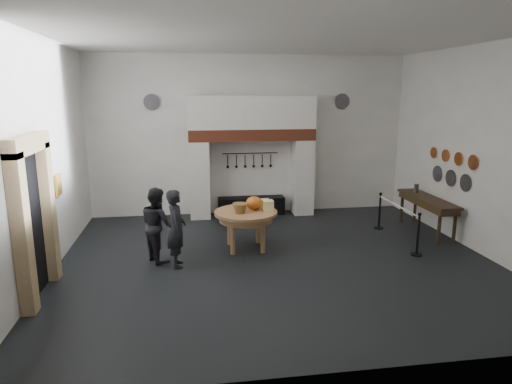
{
  "coord_description": "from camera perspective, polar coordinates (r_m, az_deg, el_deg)",
  "views": [
    {
      "loc": [
        -1.81,
        -8.94,
        3.5
      ],
      "look_at": [
        -0.34,
        0.61,
        1.35
      ],
      "focal_mm": 32.0,
      "sensor_mm": 36.0,
      "label": 1
    }
  ],
  "objects": [
    {
      "name": "barrier_post_near",
      "position": [
        10.48,
        19.59,
        -5.13
      ],
      "size": [
        0.05,
        0.05,
        0.9
      ],
      "primitive_type": "cylinder",
      "color": "black",
      "rests_on": "floor"
    },
    {
      "name": "pewter_jug",
      "position": [
        12.62,
        19.4,
        0.44
      ],
      "size": [
        0.12,
        0.12,
        0.22
      ],
      "primitive_type": "cylinder",
      "color": "#49494E",
      "rests_on": "side_table"
    },
    {
      "name": "barrier_rope",
      "position": [
        11.23,
        17.36,
        -1.69
      ],
      "size": [
        0.04,
        2.0,
        0.04
      ],
      "primitive_type": "cylinder",
      "rotation": [
        1.57,
        0.0,
        0.0
      ],
      "color": "white",
      "rests_on": "barrier_post_near"
    },
    {
      "name": "copper_pan_b",
      "position": [
        11.64,
        23.99,
        3.81
      ],
      "size": [
        0.03,
        0.32,
        0.32
      ],
      "primitive_type": "cylinder",
      "rotation": [
        0.0,
        1.57,
        0.0
      ],
      "color": "#C6662D",
      "rests_on": "wall_right"
    },
    {
      "name": "floor",
      "position": [
        9.77,
        2.55,
        -8.46
      ],
      "size": [
        9.0,
        8.0,
        0.02
      ],
      "primitive_type": "cube",
      "color": "black",
      "rests_on": "ground"
    },
    {
      "name": "wall_back",
      "position": [
        13.13,
        -0.78,
        7.08
      ],
      "size": [
        9.0,
        0.02,
        4.5
      ],
      "primitive_type": "cube",
      "color": "white",
      "rests_on": "floor"
    },
    {
      "name": "copper_pan_a",
      "position": [
        11.19,
        25.49,
        3.36
      ],
      "size": [
        0.03,
        0.34,
        0.34
      ],
      "primitive_type": "cylinder",
      "rotation": [
        0.0,
        1.57,
        0.0
      ],
      "color": "#C6662D",
      "rests_on": "wall_right"
    },
    {
      "name": "wall_plaque",
      "position": [
        10.27,
        -23.47,
        0.83
      ],
      "size": [
        0.05,
        0.34,
        0.44
      ],
      "primitive_type": "cube",
      "color": "gold",
      "rests_on": "wall_left"
    },
    {
      "name": "cheese_block_big",
      "position": [
        10.18,
        1.54,
        -1.71
      ],
      "size": [
        0.22,
        0.22,
        0.24
      ],
      "primitive_type": "cube",
      "color": "#FCEF96",
      "rests_on": "work_table"
    },
    {
      "name": "wall_left",
      "position": [
        9.42,
        -25.31,
        3.71
      ],
      "size": [
        0.02,
        8.0,
        4.5
      ],
      "primitive_type": "cube",
      "color": "white",
      "rests_on": "floor"
    },
    {
      "name": "barrier_post_far",
      "position": [
        12.2,
        15.2,
        -2.38
      ],
      "size": [
        0.05,
        0.05,
        0.9
      ],
      "primitive_type": "cylinder",
      "color": "black",
      "rests_on": "floor"
    },
    {
      "name": "utensil_rail",
      "position": [
        13.1,
        -0.73,
        4.87
      ],
      "size": [
        1.6,
        0.02,
        0.02
      ],
      "primitive_type": "cylinder",
      "rotation": [
        0.0,
        1.57,
        0.0
      ],
      "color": "black",
      "rests_on": "wall_back"
    },
    {
      "name": "door_jamb_far",
      "position": [
        9.28,
        -24.56,
        -2.33
      ],
      "size": [
        0.22,
        0.3,
        2.6
      ],
      "primitive_type": "cube",
      "color": "tan",
      "rests_on": "floor"
    },
    {
      "name": "iron_range",
      "position": [
        13.2,
        -0.59,
        -1.71
      ],
      "size": [
        1.9,
        0.45,
        0.5
      ],
      "primitive_type": "cube",
      "color": "black",
      "rests_on": "floor"
    },
    {
      "name": "chimney_pier_right",
      "position": [
        13.24,
        5.79,
        1.92
      ],
      "size": [
        0.55,
        0.7,
        2.15
      ],
      "primitive_type": "cube",
      "color": "silver",
      "rests_on": "floor"
    },
    {
      "name": "wall_right",
      "position": [
        11.01,
        26.39,
        4.72
      ],
      "size": [
        0.02,
        8.0,
        4.5
      ],
      "primitive_type": "cube",
      "color": "white",
      "rests_on": "floor"
    },
    {
      "name": "visitor_near",
      "position": [
        9.31,
        -9.92,
        -4.52
      ],
      "size": [
        0.43,
        0.61,
        1.6
      ],
      "primitive_type": "imported",
      "rotation": [
        0.0,
        0.0,
        1.65
      ],
      "color": "black",
      "rests_on": "floor"
    },
    {
      "name": "pewter_plate_back_right",
      "position": [
        13.67,
        10.73,
        11.07
      ],
      "size": [
        0.44,
        0.03,
        0.44
      ],
      "primitive_type": "cylinder",
      "rotation": [
        1.57,
        0.0,
        0.0
      ],
      "color": "#4C4C51",
      "rests_on": "wall_back"
    },
    {
      "name": "bread_loaf",
      "position": [
        10.49,
        -2.08,
        -1.6
      ],
      "size": [
        0.31,
        0.18,
        0.13
      ],
      "primitive_type": "ellipsoid",
      "color": "olive",
      "rests_on": "work_table"
    },
    {
      "name": "ceiling",
      "position": [
        9.18,
        2.83,
        18.78
      ],
      "size": [
        9.0,
        8.0,
        0.02
      ],
      "primitive_type": "cube",
      "color": "silver",
      "rests_on": "wall_back"
    },
    {
      "name": "cheese_block_small",
      "position": [
        10.46,
        1.14,
        -1.42
      ],
      "size": [
        0.18,
        0.18,
        0.2
      ],
      "primitive_type": "cube",
      "color": "#F0D88F",
      "rests_on": "work_table"
    },
    {
      "name": "wicker_basket",
      "position": [
        9.99,
        -2.03,
        -2.05
      ],
      "size": [
        0.32,
        0.32,
        0.22
      ],
      "primitive_type": "cone",
      "rotation": [
        3.14,
        0.0,
        0.01
      ],
      "color": "olive",
      "rests_on": "work_table"
    },
    {
      "name": "door_jamb_near",
      "position": [
        7.99,
        -27.21,
        -4.87
      ],
      "size": [
        0.22,
        0.3,
        2.6
      ],
      "primitive_type": "cube",
      "color": "tan",
      "rests_on": "floor"
    },
    {
      "name": "work_table",
      "position": [
        10.19,
        -1.28,
        -2.6
      ],
      "size": [
        1.43,
        1.43,
        0.07
      ],
      "primitive_type": "cylinder",
      "rotation": [
        0.0,
        0.0,
        0.01
      ],
      "color": "tan",
      "rests_on": "floor"
    },
    {
      "name": "hearth_brick_band",
      "position": [
        12.77,
        -0.56,
        7.2
      ],
      "size": [
        3.5,
        0.72,
        0.32
      ],
      "primitive_type": "cube",
      "color": "#9E442B",
      "rests_on": "chimney_pier_left"
    },
    {
      "name": "door_lintel",
      "position": [
        8.39,
        -26.66,
        5.4
      ],
      "size": [
        0.22,
        1.7,
        0.3
      ],
      "primitive_type": "cube",
      "color": "tan",
      "rests_on": "door_jamb_near"
    },
    {
      "name": "chimney_hood",
      "position": [
        12.73,
        -0.57,
        9.93
      ],
      "size": [
        3.5,
        0.7,
        0.9
      ],
      "primitive_type": "cube",
      "color": "silver",
      "rests_on": "hearth_brick_band"
    },
    {
      "name": "wall_front",
      "position": [
        5.41,
        11.05,
        -1.07
      ],
      "size": [
        9.0,
        0.02,
        4.5
      ],
      "primitive_type": "cube",
      "color": "white",
      "rests_on": "floor"
    },
    {
      "name": "copper_pan_d",
      "position": [
        12.57,
        21.32,
        4.61
      ],
      "size": [
        0.03,
        0.28,
        0.28
      ],
      "primitive_type": "cylinder",
      "rotation": [
        0.0,
        1.57,
        0.0
      ],
      "color": "#C6662D",
      "rests_on": "wall_right"
    },
    {
      "name": "pumpkin",
      "position": [
        10.26,
        -0.25,
        -1.38
      ],
      "size": [
        0.36,
        0.36,
        0.31
      ],
      "primitive_type": "ellipsoid",
      "color": "orange",
      "rests_on": "work_table"
    },
    {
      "name": "pewter_plate_back_left",
      "position": [
        12.93,
        -12.92,
        10.91
      ],
      "size": [
        0.44,
        0.03,
        0.44
      ],
      "primitive_type": "cylinder",
      "rotation": [
        1.57,
        0.0,
        0.0
      ],
      "color": "#4C4C51",
      "rests_on": "wall_back"
    },
    {
      "name": "pewter_plate_left",
      "position": [
        11.43,
        24.7,
        1.05
      ],
      "size": [
        0.03,
        0.4,
        0.4
      ],
      "primitive_type": "cylinder",
      "rotation": [
        0.0,
        1.57,
        0.0
      ],
      "color": "#4C4C51",
      "rests_on": "wall_right"
    },
    {
      "name": "chimney_pier_left",
      "position": [
        12.83,
        -7.09,
        1.55
      ],
      "size": [
        0.55,
        0.7,
        2.15
      ],
      "primitive_type": "cube",
      "color": "silver",
      "rests_on": "floor"
    },
    {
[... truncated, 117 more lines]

